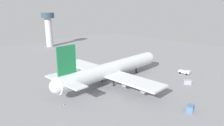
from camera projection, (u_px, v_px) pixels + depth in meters
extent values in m
plane|color=gray|center=(112.00, 82.00, 87.46)|extent=(230.64, 230.64, 0.00)
cylinder|color=silver|center=(112.00, 69.00, 85.90)|extent=(52.02, 6.17, 6.17)
sphere|color=silver|center=(148.00, 58.00, 103.88)|extent=(6.05, 6.05, 6.05)
sphere|color=silver|center=(57.00, 86.00, 67.91)|extent=(5.24, 5.24, 5.24)
cube|color=#1E7F47|center=(66.00, 60.00, 68.62)|extent=(7.28, 0.50, 9.87)
cube|color=silver|center=(74.00, 85.00, 66.52)|extent=(4.68, 9.25, 0.36)
cube|color=silver|center=(57.00, 78.00, 73.12)|extent=(4.68, 9.25, 0.36)
cube|color=silver|center=(134.00, 81.00, 75.27)|extent=(8.84, 23.40, 0.70)
cube|color=silver|center=(87.00, 66.00, 93.42)|extent=(8.84, 23.40, 0.70)
cylinder|color=gray|center=(128.00, 82.00, 78.76)|extent=(4.94, 2.59, 2.59)
cylinder|color=gray|center=(147.00, 88.00, 72.96)|extent=(4.94, 2.59, 2.59)
cylinder|color=gray|center=(93.00, 71.00, 92.21)|extent=(4.94, 2.59, 2.59)
cylinder|color=gray|center=(81.00, 67.00, 98.01)|extent=(4.94, 2.59, 2.59)
cylinder|color=black|center=(136.00, 70.00, 98.61)|extent=(0.70, 0.70, 2.69)
cylinder|color=black|center=(114.00, 83.00, 83.02)|extent=(0.70, 0.70, 2.69)
cylinder|color=black|center=(102.00, 79.00, 87.57)|extent=(0.70, 0.70, 2.69)
cube|color=silver|center=(188.00, 72.00, 96.47)|extent=(2.17, 1.67, 1.51)
cube|color=white|center=(183.00, 71.00, 98.29)|extent=(2.19, 3.70, 1.01)
cylinder|color=black|center=(187.00, 74.00, 95.98)|extent=(0.29, 0.94, 0.94)
cylinder|color=black|center=(189.00, 73.00, 97.61)|extent=(0.29, 0.94, 0.94)
cylinder|color=black|center=(180.00, 73.00, 98.16)|extent=(0.29, 0.94, 0.94)
cylinder|color=black|center=(182.00, 72.00, 99.79)|extent=(0.29, 0.94, 0.94)
cube|color=#4C729E|center=(190.00, 108.00, 63.17)|extent=(3.44, 2.62, 1.94)
cube|color=#999EA8|center=(187.00, 82.00, 85.05)|extent=(3.36, 3.50, 1.83)
cone|color=orange|center=(153.00, 70.00, 102.96)|extent=(0.58, 0.58, 0.82)
cone|color=orange|center=(64.00, 104.00, 67.24)|extent=(0.50, 0.50, 0.71)
cylinder|color=silver|center=(49.00, 32.00, 159.75)|extent=(5.12, 5.12, 22.07)
cylinder|color=#334756|center=(48.00, 15.00, 156.24)|extent=(9.72, 9.72, 3.93)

